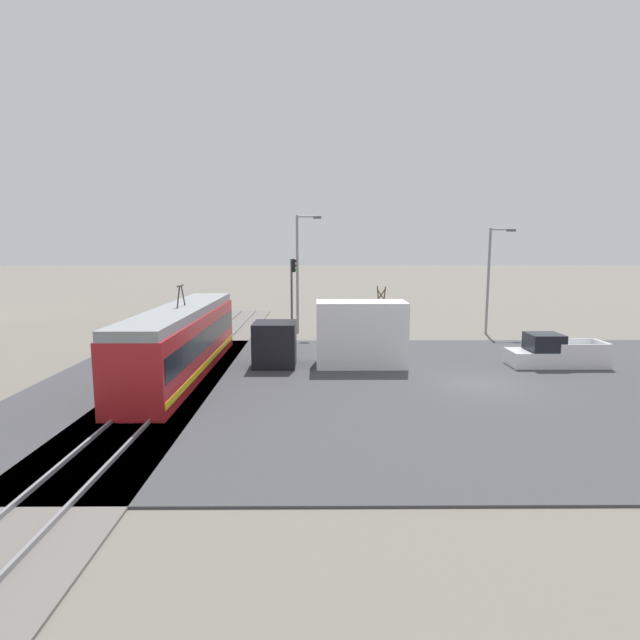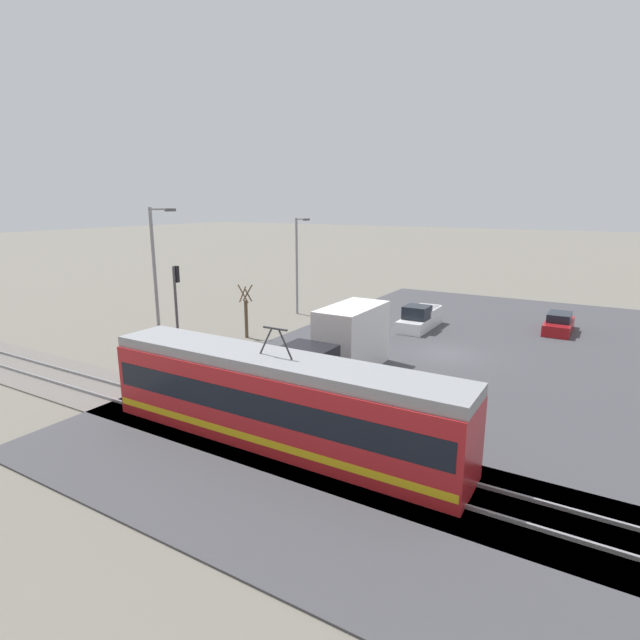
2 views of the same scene
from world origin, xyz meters
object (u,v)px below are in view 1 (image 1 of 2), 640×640
at_px(light_rail_tram, 183,341).
at_px(street_lamp_near_crossing, 491,273).
at_px(street_tree, 381,314).
at_px(traffic_light_pole, 293,288).
at_px(street_lamp_mid_block, 300,267).
at_px(pickup_truck, 554,354).
at_px(box_truck, 340,336).

relative_size(light_rail_tram, street_lamp_near_crossing, 1.89).
relative_size(light_rail_tram, street_tree, 4.03).
distance_m(traffic_light_pole, street_lamp_mid_block, 2.52).
xyz_separation_m(light_rail_tram, street_lamp_near_crossing, (12.34, -20.44, 2.89)).
bearing_deg(pickup_truck, street_lamp_mid_block, 52.02).
bearing_deg(street_lamp_near_crossing, traffic_light_pole, 95.59).
bearing_deg(street_tree, light_rail_tram, 133.16).
bearing_deg(pickup_truck, box_truck, 89.27).
bearing_deg(street_lamp_near_crossing, street_tree, 97.94).
height_order(light_rail_tram, box_truck, light_rail_tram).
relative_size(pickup_truck, street_lamp_mid_block, 0.58).
height_order(light_rail_tram, street_tree, light_rail_tram).
relative_size(pickup_truck, street_lamp_near_crossing, 0.65).
xyz_separation_m(pickup_truck, street_lamp_near_crossing, (10.91, -0.05, 3.91)).
distance_m(pickup_truck, traffic_light_pole, 18.05).
relative_size(box_truck, street_lamp_near_crossing, 1.04).
xyz_separation_m(box_truck, traffic_light_pole, (9.28, 3.08, 1.98)).
bearing_deg(light_rail_tram, street_tree, -46.84).
bearing_deg(street_lamp_mid_block, street_tree, -105.57).
bearing_deg(pickup_truck, street_tree, 41.20).
distance_m(pickup_truck, street_lamp_near_crossing, 11.59).
xyz_separation_m(light_rail_tram, street_lamp_mid_block, (12.85, -5.76, 3.40)).
bearing_deg(box_truck, street_tree, -20.18).
height_order(pickup_truck, traffic_light_pole, traffic_light_pole).
height_order(light_rail_tram, traffic_light_pole, traffic_light_pole).
distance_m(box_truck, pickup_truck, 12.07).
height_order(box_truck, street_lamp_mid_block, street_lamp_mid_block).
relative_size(street_tree, street_lamp_mid_block, 0.42).
height_order(traffic_light_pole, street_tree, traffic_light_pole).
bearing_deg(light_rail_tram, traffic_light_pole, -25.98).
bearing_deg(street_lamp_near_crossing, box_truck, 131.71).
height_order(traffic_light_pole, street_lamp_mid_block, street_lamp_mid_block).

